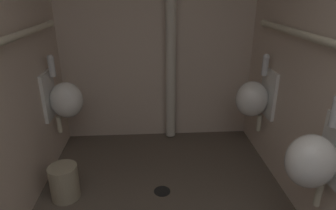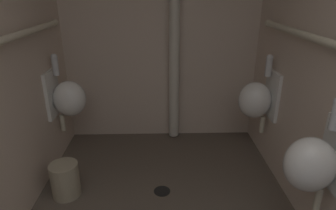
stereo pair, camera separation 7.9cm
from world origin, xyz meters
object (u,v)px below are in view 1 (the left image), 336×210
object	(u,v)px
urinal_left_mid	(64,99)
urinal_right_far	(254,98)
floor_drain	(162,191)
waste_bin	(64,182)
urinal_right_mid	(314,160)
standpipe_back_wall	(171,14)

from	to	relation	value
urinal_left_mid	urinal_right_far	distance (m)	1.77
floor_drain	waste_bin	world-z (taller)	waste_bin
urinal_right_mid	urinal_right_far	world-z (taller)	same
urinal_right_mid	floor_drain	bearing A→B (deg)	146.26
urinal_right_mid	standpipe_back_wall	bearing A→B (deg)	115.29
urinal_right_mid	floor_drain	size ratio (longest dim) A/B	5.39
urinal_left_mid	urinal_right_mid	size ratio (longest dim) A/B	1.00
urinal_left_mid	floor_drain	xyz separation A→B (m)	(0.88, -0.55, -0.65)
standpipe_back_wall	urinal_left_mid	bearing A→B (deg)	-157.14
urinal_left_mid	floor_drain	distance (m)	1.22
urinal_left_mid	urinal_right_mid	xyz separation A→B (m)	(1.77, -1.14, 0.00)
standpipe_back_wall	waste_bin	distance (m)	1.84
urinal_right_mid	floor_drain	distance (m)	1.25
floor_drain	waste_bin	size ratio (longest dim) A/B	0.48
urinal_right_mid	waste_bin	bearing A→B (deg)	161.07
urinal_left_mid	standpipe_back_wall	bearing A→B (deg)	22.86
standpipe_back_wall	waste_bin	bearing A→B (deg)	-133.23
urinal_right_far	waste_bin	size ratio (longest dim) A/B	2.58
standpipe_back_wall	floor_drain	distance (m)	1.69
urinal_right_far	floor_drain	xyz separation A→B (m)	(-0.89, -0.46, -0.65)
urinal_right_far	standpipe_back_wall	bearing A→B (deg)	145.17
standpipe_back_wall	waste_bin	xyz separation A→B (m)	(-0.94, -1.00, -1.22)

